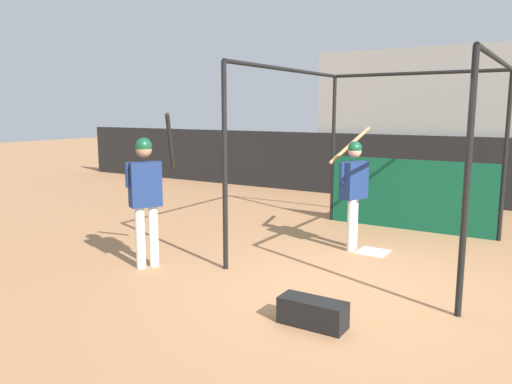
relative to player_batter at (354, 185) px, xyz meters
The scene contains 8 objects.
ground_plane 2.18m from the player_batter, 70.23° to the right, with size 60.00×60.00×0.00m, color #A8754C.
outfield_wall 4.83m from the player_batter, 82.26° to the left, with size 24.00×0.12×1.59m.
bleacher_section 6.92m from the player_batter, 84.58° to the left, with size 7.05×4.00×3.67m.
batting_cage 1.16m from the player_batter, 69.22° to the left, with size 3.13×3.75×2.86m.
home_plate 1.09m from the player_batter, ahead, with size 0.44×0.44×0.02m.
player_batter is the anchor object (origin of this frame).
player_waiting 3.18m from the player_batter, 131.31° to the right, with size 0.59×0.81×2.15m.
equipment_bag 3.14m from the player_batter, 76.40° to the right, with size 0.70×0.28×0.28m.
Camera 1 is at (2.12, -5.53, 2.19)m, focal length 35.00 mm.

